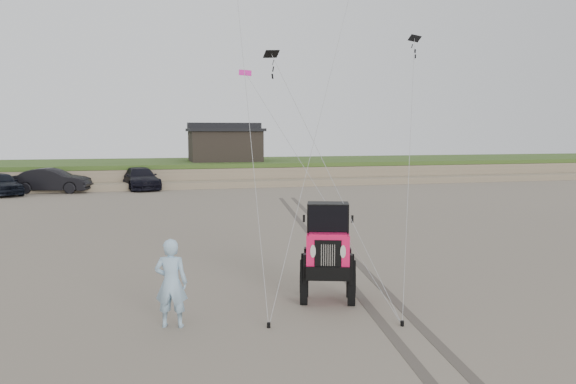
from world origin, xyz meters
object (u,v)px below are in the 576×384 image
cabin (225,144)px  jeep (328,263)px  truck_a (0,184)px  man (171,283)px  truck_b (52,181)px  truck_c (140,178)px

cabin → jeep: (-2.34, -36.11, -2.23)m
truck_a → man: (10.10, -29.17, 0.20)m
truck_b → truck_c: truck_b is taller
cabin → truck_a: size_ratio=1.38×
truck_b → truck_c: (6.02, 1.05, -0.06)m
truck_a → jeep: size_ratio=0.86×
cabin → truck_b: cabin is taller
truck_c → jeep: size_ratio=1.02×
truck_c → jeep: bearing=-92.6°
truck_b → jeep: (10.87, -29.14, 0.15)m
cabin → truck_c: (-7.19, -5.91, -2.44)m
truck_a → truck_b: truck_b is taller
truck_b → man: size_ratio=2.63×
truck_b → jeep: size_ratio=0.97×
jeep → cabin: bearing=104.0°
truck_a → man: 30.87m
truck_b → man: 30.86m
truck_a → man: size_ratio=2.33×
truck_b → cabin: bearing=-50.0°
jeep → man: bearing=-149.0°
truck_c → jeep: jeep is taller
cabin → truck_a: 18.33m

